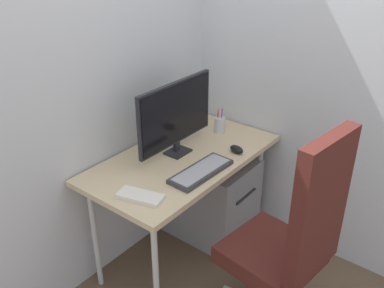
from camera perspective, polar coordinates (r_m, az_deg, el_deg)
ground_plane at (r=2.97m, az=-1.07°, el=-14.55°), size 8.00×8.00×0.00m
wall_back at (r=2.52m, az=-7.78°, el=13.73°), size 2.86×0.04×2.80m
wall_side_right at (r=2.69m, az=11.71°, el=14.26°), size 0.04×2.29×2.80m
desk at (r=2.56m, az=-1.20°, el=-2.77°), size 1.22×0.65×0.76m
office_chair at (r=2.19m, az=13.30°, el=-12.20°), size 0.54×0.56×1.21m
filing_cabinet at (r=3.00m, az=2.54°, el=-7.01°), size 0.45×0.57×0.59m
monitor at (r=2.46m, az=-2.17°, el=3.99°), size 0.61×0.12×0.45m
keyboard at (r=2.35m, az=1.24°, el=-3.70°), size 0.41×0.16×0.03m
mouse at (r=2.57m, az=6.03°, el=-0.71°), size 0.07×0.11×0.04m
pen_holder at (r=2.81m, az=3.74°, el=2.64°), size 0.07×0.07×0.18m
notebook at (r=2.16m, az=-6.97°, el=-7.03°), size 0.16×0.25×0.02m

